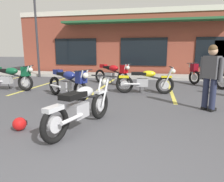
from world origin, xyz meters
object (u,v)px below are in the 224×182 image
Objects in this scene: motorcycle_foreground_classic at (82,106)px; motorcycle_silver_naked at (145,81)px; motorcycle_orange_scrambler at (205,74)px; person_by_back_row at (211,74)px; helmet_on_pavement at (20,124)px; motorcycle_black_cruiser at (11,77)px; motorcycle_green_cafe_racer at (69,82)px; parking_lot_lamp_post at (35,22)px; motorcycle_red_sportbike at (113,73)px.

motorcycle_silver_naked is (1.05, 3.71, 0.00)m from motorcycle_foreground_classic.
motorcycle_foreground_classic is at bearing -105.75° from motorcycle_silver_naked.
person_by_back_row is at bearing -100.72° from motorcycle_orange_scrambler.
helmet_on_pavement is (-1.15, -0.35, -0.33)m from motorcycle_foreground_classic.
motorcycle_black_cruiser is 8.01m from motorcycle_orange_scrambler.
motorcycle_foreground_classic is 3.36m from person_by_back_row.
motorcycle_black_cruiser is at bearing 129.13° from helmet_on_pavement.
motorcycle_green_cafe_racer is 5.92m from motorcycle_orange_scrambler.
helmet_on_pavement is at bearing -127.08° from motorcycle_orange_scrambler.
motorcycle_green_cafe_racer is (-1.32, 2.40, 0.07)m from motorcycle_foreground_classic.
person_by_back_row is 4.57m from helmet_on_pavement.
parking_lot_lamp_post reaches higher than motorcycle_green_cafe_racer.
parking_lot_lamp_post is (-6.32, 3.38, 2.60)m from motorcycle_silver_naked.
motorcycle_green_cafe_racer is (-0.83, -2.97, 0.00)m from motorcycle_red_sportbike.
motorcycle_silver_naked is 7.62m from parking_lot_lamp_post.
motorcycle_green_cafe_racer is at bearing -105.60° from motorcycle_red_sportbike.
motorcycle_red_sportbike is 4.03m from motorcycle_orange_scrambler.
motorcycle_red_sportbike is 4.17m from motorcycle_black_cruiser.
helmet_on_pavement is (-4.66, -6.17, -0.40)m from motorcycle_orange_scrambler.
motorcycle_black_cruiser and motorcycle_green_cafe_racer have the same top height.
parking_lot_lamp_post reaches higher than motorcycle_foreground_classic.
motorcycle_red_sportbike is 3.08m from motorcycle_green_cafe_racer.
motorcycle_foreground_classic is at bearing -53.40° from parking_lot_lamp_post.
motorcycle_silver_naked is at bearing 74.25° from motorcycle_foreground_classic.
motorcycle_red_sportbike is at bearing 132.78° from person_by_back_row.
motorcycle_silver_naked is 8.11× the size of helmet_on_pavement.
motorcycle_foreground_classic is 1.10× the size of motorcycle_red_sportbike.
motorcycle_foreground_classic and motorcycle_silver_naked have the same top height.
parking_lot_lamp_post is at bearing 146.89° from person_by_back_row.
motorcycle_silver_naked is at bearing 132.71° from person_by_back_row.
parking_lot_lamp_post is (-1.19, 3.86, 2.53)m from motorcycle_black_cruiser.
person_by_back_row reaches higher than motorcycle_silver_naked.
person_by_back_row reaches higher than motorcycle_red_sportbike.
motorcycle_red_sportbike is 0.88× the size of motorcycle_silver_naked.
motorcycle_red_sportbike is 5.67m from parking_lot_lamp_post.
helmet_on_pavement is at bearing -86.50° from motorcycle_green_cafe_racer.
motorcycle_silver_naked is at bearing -139.46° from motorcycle_orange_scrambler.
person_by_back_row reaches higher than motorcycle_foreground_classic.
motorcycle_silver_naked is 1.13× the size of motorcycle_green_cafe_racer.
motorcycle_orange_scrambler is (3.51, 5.82, 0.07)m from motorcycle_foreground_classic.
motorcycle_black_cruiser is (-4.07, 3.24, 0.07)m from motorcycle_foreground_classic.
motorcycle_silver_naked is 1.26× the size of person_by_back_row.
motorcycle_black_cruiser is at bearing -161.20° from motorcycle_orange_scrambler.
helmet_on_pavement is (2.92, -3.59, -0.40)m from motorcycle_black_cruiser.
motorcycle_green_cafe_racer is at bearing -16.90° from motorcycle_black_cruiser.
motorcycle_green_cafe_racer is at bearing -144.73° from motorcycle_orange_scrambler.
helmet_on_pavement is (-3.91, -2.21, -0.82)m from person_by_back_row.
motorcycle_foreground_classic is at bearing -38.48° from motorcycle_black_cruiser.
motorcycle_foreground_classic is 2.74m from motorcycle_green_cafe_racer.
motorcycle_foreground_classic and motorcycle_black_cruiser have the same top height.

